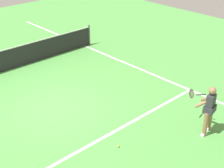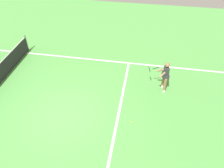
{
  "view_description": "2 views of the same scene",
  "coord_description": "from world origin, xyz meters",
  "views": [
    {
      "loc": [
        -5.24,
        -8.46,
        5.95
      ],
      "look_at": [
        1.31,
        -1.43,
        0.95
      ],
      "focal_mm": 53.42,
      "sensor_mm": 36.0,
      "label": 1
    },
    {
      "loc": [
        -6.17,
        -3.29,
        7.4
      ],
      "look_at": [
        1.32,
        -1.99,
        0.92
      ],
      "focal_mm": 35.99,
      "sensor_mm": 36.0,
      "label": 2
    }
  ],
  "objects": [
    {
      "name": "service_line_marking",
      "position": [
        0.0,
        -2.44,
        0.0
      ],
      "size": [
        8.73,
        0.1,
        0.01
      ],
      "primitive_type": "cube",
      "color": "white",
      "rests_on": "ground"
    },
    {
      "name": "ground_plane",
      "position": [
        0.0,
        0.0,
        0.0
      ],
      "size": [
        27.18,
        27.18,
        0.0
      ],
      "primitive_type": "plane",
      "color": "#4C9342"
    },
    {
      "name": "tennis_ball_near",
      "position": [
        0.04,
        -3.05,
        0.03
      ],
      "size": [
        0.07,
        0.07,
        0.07
      ],
      "primitive_type": "sphere",
      "color": "#D1E533",
      "rests_on": "ground"
    },
    {
      "name": "sideline_right_marking",
      "position": [
        4.37,
        0.0,
        0.0
      ],
      "size": [
        0.1,
        18.91,
        0.01
      ],
      "primitive_type": "cube",
      "color": "white",
      "rests_on": "ground"
    },
    {
      "name": "tennis_player",
      "position": [
        2.47,
        -4.33,
        0.85
      ],
      "size": [
        0.69,
        1.04,
        1.55
      ],
      "color": "#8C6647",
      "rests_on": "ground"
    }
  ]
}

